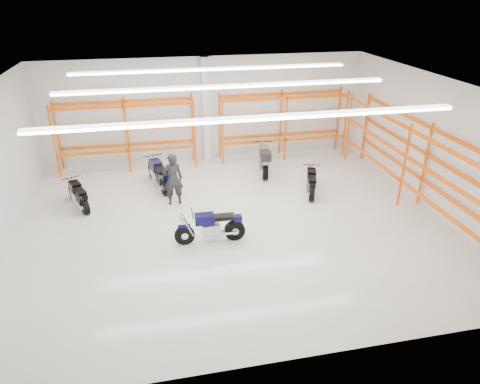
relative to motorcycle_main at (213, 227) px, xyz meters
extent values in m
plane|color=beige|center=(0.76, 1.07, -0.50)|extent=(14.00, 14.00, 0.00)
cube|color=white|center=(0.76, 7.07, 1.75)|extent=(14.00, 0.02, 4.50)
cube|color=white|center=(0.76, -4.93, 1.75)|extent=(14.00, 0.02, 4.50)
cube|color=white|center=(7.76, 1.07, 1.75)|extent=(0.02, 12.00, 4.50)
cube|color=white|center=(0.76, 1.07, 4.00)|extent=(14.00, 12.00, 0.02)
cube|color=white|center=(0.76, -1.93, 3.90)|extent=(10.00, 0.22, 0.10)
cube|color=white|center=(0.76, 1.57, 3.90)|extent=(10.00, 0.22, 0.10)
cube|color=white|center=(0.76, 4.57, 3.90)|extent=(10.00, 0.22, 0.10)
cylinder|color=black|center=(-0.87, 0.02, -0.19)|extent=(0.62, 0.14, 0.62)
cylinder|color=black|center=(0.67, -0.01, -0.18)|extent=(0.64, 0.20, 0.64)
cylinder|color=silver|center=(-0.87, 0.02, -0.19)|extent=(0.21, 0.15, 0.21)
cylinder|color=silver|center=(0.67, -0.01, -0.18)|extent=(0.23, 0.21, 0.23)
cube|color=#0B0937|center=(-0.87, 0.02, 0.12)|extent=(0.37, 0.16, 0.06)
cube|color=#B7B7BC|center=(-0.07, 0.00, -0.07)|extent=(0.54, 0.38, 0.39)
cube|color=#A5A5AA|center=(0.32, 0.00, -0.17)|extent=(0.72, 0.14, 0.08)
cube|color=#0B0937|center=(-0.26, 0.01, 0.32)|extent=(0.58, 0.36, 0.29)
cube|color=black|center=(0.32, 0.00, 0.32)|extent=(0.68, 0.32, 0.12)
cube|color=#0B0937|center=(0.75, -0.01, 0.24)|extent=(0.27, 0.23, 0.16)
cylinder|color=black|center=(-0.61, 0.02, 0.55)|extent=(0.05, 0.72, 0.04)
sphere|color=silver|center=(-0.91, 0.02, 0.38)|extent=(0.20, 0.20, 0.20)
cylinder|color=silver|center=(0.35, -0.17, -0.17)|extent=(0.77, 0.11, 0.09)
cylinder|color=black|center=(-4.65, 3.92, -0.22)|extent=(0.34, 0.56, 0.56)
cylinder|color=black|center=(-4.06, 2.64, -0.21)|extent=(0.40, 0.60, 0.58)
cylinder|color=silver|center=(-4.65, 3.92, -0.22)|extent=(0.20, 0.23, 0.19)
cylinder|color=silver|center=(-4.06, 2.64, -0.21)|extent=(0.26, 0.27, 0.21)
cube|color=black|center=(-4.65, 3.92, 0.06)|extent=(0.27, 0.37, 0.06)
cube|color=#B7B7BC|center=(-4.34, 3.25, -0.10)|extent=(0.51, 0.59, 0.36)
cube|color=#A5A5AA|center=(-4.19, 2.93, -0.20)|extent=(0.38, 0.64, 0.08)
cube|color=black|center=(-4.41, 3.40, 0.25)|extent=(0.51, 0.61, 0.26)
cube|color=black|center=(-4.19, 2.93, 0.25)|extent=(0.52, 0.68, 0.11)
cube|color=black|center=(-4.02, 2.57, 0.18)|extent=(0.29, 0.31, 0.15)
cylinder|color=black|center=(-4.54, 3.69, 0.46)|extent=(0.61, 0.31, 0.03)
sphere|color=silver|center=(-4.66, 3.95, 0.31)|extent=(0.18, 0.18, 0.18)
cylinder|color=silver|center=(-4.31, 2.83, -0.20)|extent=(0.37, 0.68, 0.08)
cylinder|color=black|center=(-1.73, 5.19, -0.17)|extent=(0.31, 0.67, 0.66)
cylinder|color=black|center=(-1.29, 3.60, -0.16)|extent=(0.37, 0.71, 0.68)
cylinder|color=silver|center=(-1.73, 5.19, -0.17)|extent=(0.21, 0.25, 0.22)
cylinder|color=silver|center=(-1.29, 3.60, -0.16)|extent=(0.28, 0.29, 0.24)
cube|color=#0B1640|center=(-1.73, 5.19, 0.16)|extent=(0.27, 0.42, 0.07)
cube|color=#B7B7BC|center=(-1.50, 4.36, -0.04)|extent=(0.53, 0.66, 0.42)
cube|color=#A5A5AA|center=(-1.39, 3.96, -0.15)|extent=(0.33, 0.77, 0.09)
cube|color=#0B1640|center=(-1.56, 4.55, 0.38)|extent=(0.53, 0.69, 0.31)
cube|color=black|center=(-1.39, 3.96, 0.38)|extent=(0.51, 0.79, 0.13)
cube|color=#0B1640|center=(-1.26, 3.52, 0.29)|extent=(0.31, 0.34, 0.18)
cylinder|color=black|center=(-1.66, 4.91, 0.62)|extent=(0.75, 0.25, 0.04)
sphere|color=silver|center=(-1.75, 5.23, 0.44)|extent=(0.21, 0.21, 0.21)
cylinder|color=silver|center=(-1.55, 3.87, -0.15)|extent=(0.32, 0.82, 0.10)
cylinder|color=black|center=(3.06, 5.86, -0.17)|extent=(0.25, 0.68, 0.67)
cylinder|color=black|center=(2.76, 4.22, -0.15)|extent=(0.32, 0.72, 0.69)
cylinder|color=silver|center=(3.06, 5.86, -0.17)|extent=(0.19, 0.25, 0.22)
cylinder|color=silver|center=(2.76, 4.22, -0.15)|extent=(0.26, 0.28, 0.24)
cube|color=gray|center=(3.06, 5.86, 0.17)|extent=(0.24, 0.42, 0.07)
cube|color=#B7B7BC|center=(2.90, 5.01, -0.03)|extent=(0.50, 0.64, 0.42)
cube|color=#A5A5AA|center=(2.83, 4.59, -0.14)|extent=(0.27, 0.79, 0.09)
cube|color=gray|center=(2.94, 5.21, 0.39)|extent=(0.49, 0.68, 0.31)
cube|color=black|center=(2.83, 4.59, 0.39)|extent=(0.46, 0.78, 0.13)
cube|color=gray|center=(2.74, 4.13, 0.30)|extent=(0.29, 0.33, 0.18)
cylinder|color=black|center=(3.01, 5.58, 0.64)|extent=(0.77, 0.18, 0.04)
sphere|color=silver|center=(3.07, 5.91, 0.46)|extent=(0.21, 0.21, 0.21)
cylinder|color=silver|center=(2.64, 4.58, -0.14)|extent=(0.25, 0.84, 0.10)
cube|color=black|center=(2.72, 4.00, 0.59)|extent=(0.45, 0.48, 0.33)
cylinder|color=black|center=(4.34, 3.33, -0.22)|extent=(0.27, 0.57, 0.56)
cylinder|color=black|center=(3.92, 1.99, -0.21)|extent=(0.33, 0.60, 0.58)
cylinder|color=silver|center=(4.34, 3.33, -0.22)|extent=(0.18, 0.22, 0.19)
cylinder|color=silver|center=(3.92, 1.99, -0.21)|extent=(0.24, 0.25, 0.21)
cube|color=black|center=(4.34, 3.33, 0.06)|extent=(0.23, 0.36, 0.06)
cube|color=#B7B7BC|center=(4.12, 2.63, -0.11)|extent=(0.47, 0.57, 0.36)
cube|color=#A5A5AA|center=(4.01, 2.30, -0.20)|extent=(0.30, 0.66, 0.07)
cube|color=black|center=(4.17, 2.80, 0.25)|extent=(0.46, 0.60, 0.26)
cube|color=black|center=(4.01, 2.30, 0.25)|extent=(0.45, 0.67, 0.11)
cube|color=black|center=(3.89, 1.92, 0.17)|extent=(0.27, 0.29, 0.15)
cylinder|color=black|center=(4.26, 3.10, 0.46)|extent=(0.64, 0.23, 0.03)
sphere|color=silver|center=(4.35, 3.37, 0.31)|extent=(0.18, 0.18, 0.18)
cylinder|color=silver|center=(3.86, 2.30, -0.20)|extent=(0.29, 0.69, 0.08)
imported|color=black|center=(-1.00, 2.80, 0.46)|extent=(0.75, 0.54, 1.92)
cube|color=white|center=(0.76, 6.89, 1.75)|extent=(0.32, 0.32, 4.50)
cube|color=#FF6213|center=(-5.44, 6.95, 1.00)|extent=(0.07, 0.07, 3.00)
cube|color=#FF6213|center=(-5.44, 6.15, 1.00)|extent=(0.07, 0.07, 3.00)
cube|color=#FF6213|center=(-2.64, 6.95, 1.00)|extent=(0.07, 0.07, 3.00)
cube|color=#FF6213|center=(-2.64, 6.15, 1.00)|extent=(0.07, 0.07, 3.00)
cube|color=#FF6213|center=(0.16, 6.95, 1.00)|extent=(0.07, 0.07, 3.00)
cube|color=#FF6213|center=(0.16, 6.15, 1.00)|extent=(0.07, 0.07, 3.00)
cube|color=#FF6213|center=(-2.64, 6.95, 0.44)|extent=(5.60, 0.07, 0.12)
cube|color=#FF6213|center=(-2.64, 6.15, 0.44)|extent=(5.60, 0.07, 0.12)
cube|color=#FF6213|center=(-2.64, 6.95, 1.38)|extent=(5.60, 0.07, 0.12)
cube|color=#FF6213|center=(-2.64, 6.15, 1.38)|extent=(5.60, 0.07, 0.12)
cube|color=#FF6213|center=(-2.64, 6.95, 2.31)|extent=(5.60, 0.07, 0.12)
cube|color=#FF6213|center=(-2.64, 6.15, 2.31)|extent=(5.60, 0.07, 0.12)
cube|color=#FF6213|center=(1.36, 6.95, 1.00)|extent=(0.07, 0.07, 3.00)
cube|color=#FF6213|center=(1.36, 6.15, 1.00)|extent=(0.07, 0.07, 3.00)
cube|color=#FF6213|center=(4.16, 6.95, 1.00)|extent=(0.07, 0.07, 3.00)
cube|color=#FF6213|center=(4.16, 6.15, 1.00)|extent=(0.07, 0.07, 3.00)
cube|color=#FF6213|center=(6.96, 6.95, 1.00)|extent=(0.07, 0.07, 3.00)
cube|color=#FF6213|center=(6.96, 6.15, 1.00)|extent=(0.07, 0.07, 3.00)
cube|color=#FF6213|center=(4.16, 6.95, 0.44)|extent=(5.60, 0.07, 0.12)
cube|color=#FF6213|center=(4.16, 6.15, 0.44)|extent=(5.60, 0.07, 0.12)
cube|color=#FF6213|center=(4.16, 6.95, 1.38)|extent=(5.60, 0.07, 0.12)
cube|color=#FF6213|center=(4.16, 6.15, 1.38)|extent=(5.60, 0.07, 0.12)
cube|color=#FF6213|center=(4.16, 6.95, 2.31)|extent=(5.60, 0.07, 0.12)
cube|color=#FF6213|center=(4.16, 6.15, 2.31)|extent=(5.60, 0.07, 0.12)
cube|color=#FF6213|center=(7.64, 1.07, 1.00)|extent=(0.07, 0.07, 3.00)
cube|color=#FF6213|center=(6.84, 1.07, 1.00)|extent=(0.07, 0.07, 3.00)
cube|color=#FF6213|center=(7.64, 5.57, 1.00)|extent=(0.07, 0.07, 3.00)
cube|color=#FF6213|center=(6.84, 5.57, 1.00)|extent=(0.07, 0.07, 3.00)
cube|color=#FF6213|center=(7.64, 1.07, 0.44)|extent=(0.07, 9.00, 0.12)
cube|color=#FF6213|center=(6.84, 1.07, 0.44)|extent=(0.07, 9.00, 0.12)
cube|color=#FF6213|center=(7.64, 1.07, 1.38)|extent=(0.07, 9.00, 0.12)
cube|color=#FF6213|center=(6.84, 1.07, 1.38)|extent=(0.07, 9.00, 0.12)
cube|color=#FF6213|center=(7.64, 1.07, 2.31)|extent=(0.07, 9.00, 0.12)
cube|color=#FF6213|center=(6.84, 1.07, 2.31)|extent=(0.07, 9.00, 0.12)
camera|label=1|loc=(-1.48, -11.15, 6.63)|focal=32.00mm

